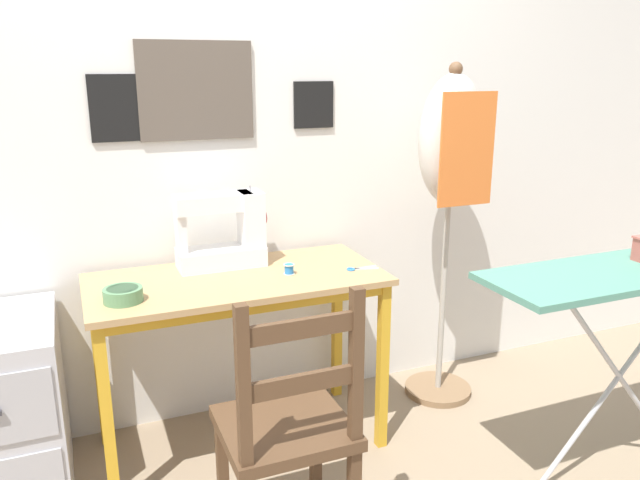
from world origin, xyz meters
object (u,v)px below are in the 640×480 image
Objects in this scene: sewing_machine at (226,232)px; thread_spool_near_machine at (289,269)px; wooden_chair at (288,431)px; fabric_bowl at (123,294)px; ironing_board at (633,279)px; scissors at (357,269)px; dress_form at (451,161)px.

thread_spool_near_machine is (0.20, -0.20, -0.12)m from sewing_machine.
wooden_chair is at bearing -110.24° from thread_spool_near_machine.
wooden_chair reaches higher than fabric_bowl.
ironing_board is (1.31, -0.07, 0.35)m from wooden_chair.
thread_spool_near_machine is (0.64, 0.06, -0.01)m from fabric_bowl.
dress_form is at bearing 16.12° from scissors.
thread_spool_near_machine is at bearing -44.82° from sewing_machine.
dress_form reaches higher than fabric_bowl.
sewing_machine reaches higher than fabric_bowl.
dress_form is (0.80, 0.10, 0.37)m from thread_spool_near_machine.
thread_spool_near_machine is at bearing -172.72° from dress_form.
thread_spool_near_machine is 1.28m from ironing_board.
fabric_bowl is 1.04× the size of scissors.
wooden_chair reaches higher than ironing_board.
sewing_machine is 8.21× the size of thread_spool_near_machine.
scissors is at bearing -10.05° from thread_spool_near_machine.
ironing_board reaches higher than fabric_bowl.
scissors is (0.92, 0.01, -0.02)m from fabric_bowl.
fabric_bowl is 0.92m from scissors.
fabric_bowl is 3.05× the size of thread_spool_near_machine.
scissors is at bearing 0.87° from fabric_bowl.
ironing_board is at bearing -69.94° from dress_form.
ironing_board reaches higher than scissors.
ironing_board is at bearing -19.48° from fabric_bowl.
scissors is 0.08× the size of dress_form.
sewing_machine is 0.39× the size of wooden_chair.
sewing_machine is at bearing 135.18° from thread_spool_near_machine.
ironing_board reaches higher than thread_spool_near_machine.
fabric_bowl is 1.83m from ironing_board.
fabric_bowl is 0.12× the size of ironing_board.
wooden_chair reaches higher than scissors.
wooden_chair is (-0.22, -0.60, -0.32)m from thread_spool_near_machine.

